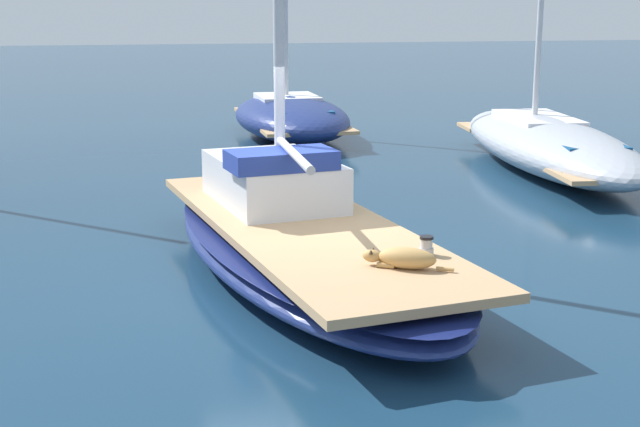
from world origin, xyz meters
TOP-DOWN VIEW (x-y plane):
  - ground_plane at (0.00, 0.00)m, footprint 120.00×120.00m
  - sailboat_main at (0.00, 0.00)m, footprint 3.76×7.57m
  - cabin_house at (-0.21, 1.10)m, footprint 1.77×2.44m
  - dog_tan at (0.66, -2.08)m, footprint 0.87×0.55m
  - deck_winch at (1.03, -1.67)m, footprint 0.16×0.16m
  - moored_boat_starboard_side at (6.01, 5.99)m, footprint 2.92×8.14m
  - moored_boat_far_astern at (1.66, 11.14)m, footprint 2.83×5.81m

SIDE VIEW (x-z plane):
  - ground_plane at x=0.00m, z-range 0.00..0.00m
  - sailboat_main at x=0.00m, z-range 0.01..0.67m
  - moored_boat_starboard_side at x=6.01m, z-range -2.39..3.47m
  - moored_boat_far_astern at x=1.66m, z-range -3.47..4.58m
  - deck_winch at x=1.03m, z-range 0.65..0.86m
  - dog_tan at x=0.66m, z-range 0.66..0.88m
  - cabin_house at x=-0.21m, z-range 0.59..1.43m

